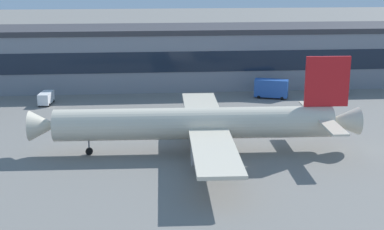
{
  "coord_description": "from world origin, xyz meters",
  "views": [
    {
      "loc": [
        -11.3,
        -75.98,
        28.21
      ],
      "look_at": [
        -3.89,
        8.9,
        5.0
      ],
      "focal_mm": 51.62,
      "sensor_mm": 36.0,
      "label": 1
    }
  ],
  "objects_px": {
    "belt_loader": "(334,89)",
    "catering_truck": "(271,88)",
    "airliner": "(200,123)",
    "crew_van": "(46,98)"
  },
  "relations": [
    {
      "from": "airliner",
      "to": "crew_van",
      "type": "distance_m",
      "value": 44.28
    },
    {
      "from": "airliner",
      "to": "catering_truck",
      "type": "bearing_deg",
      "value": 61.44
    },
    {
      "from": "catering_truck",
      "to": "crew_van",
      "type": "distance_m",
      "value": 48.06
    },
    {
      "from": "airliner",
      "to": "belt_loader",
      "type": "height_order",
      "value": "airliner"
    },
    {
      "from": "airliner",
      "to": "belt_loader",
      "type": "xyz_separation_m",
      "value": [
        34.32,
        37.77,
        -3.59
      ]
    },
    {
      "from": "catering_truck",
      "to": "crew_van",
      "type": "height_order",
      "value": "catering_truck"
    },
    {
      "from": "belt_loader",
      "to": "crew_van",
      "type": "bearing_deg",
      "value": -175.96
    },
    {
      "from": "airliner",
      "to": "crew_van",
      "type": "xyz_separation_m",
      "value": [
        -28.99,
        33.3,
        -3.29
      ]
    },
    {
      "from": "catering_truck",
      "to": "belt_loader",
      "type": "bearing_deg",
      "value": 10.4
    },
    {
      "from": "belt_loader",
      "to": "catering_truck",
      "type": "bearing_deg",
      "value": -169.6
    }
  ]
}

